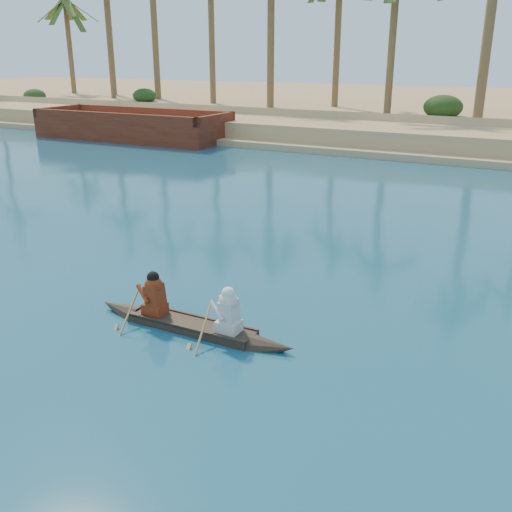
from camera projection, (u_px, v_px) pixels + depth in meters
The scene contains 5 objects.
sandy_embankment at pixel (403, 108), 52.61m from camera, with size 150.00×51.00×1.50m.
palm_grove at pixel (367, 13), 40.29m from camera, with size 110.00×14.00×16.00m, color #374A1A, non-canonical shape.
shrub_cluster at pixel (345, 115), 39.65m from camera, with size 100.00×6.00×2.40m, color #1D3513, non-canonical shape.
canoe at pixel (191, 319), 11.23m from camera, with size 4.49×0.67×1.23m.
barge_mid at pixel (132, 127), 36.92m from camera, with size 13.01×4.60×2.15m.
Camera 1 is at (14.01, -7.17, 5.13)m, focal length 40.00 mm.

